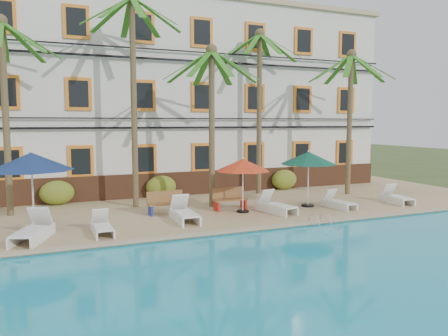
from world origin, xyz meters
name	(u,v)px	position (x,y,z in m)	size (l,w,h in m)	color
ground	(229,232)	(0.00, 0.00, 0.00)	(100.00, 100.00, 0.00)	#384C23
pool_deck	(187,205)	(0.00, 5.00, 0.12)	(30.00, 12.00, 0.25)	tan
swimming_pool	(358,302)	(0.00, -7.00, 0.10)	(26.00, 12.00, 0.20)	#199ABD
pool_coping	(240,230)	(0.00, -0.90, 0.28)	(30.00, 0.35, 0.06)	tan
hotel_building	(159,97)	(0.00, 9.98, 5.37)	(25.40, 6.44, 10.22)	silver
palm_a	(4,88)	(-7.41, 4.91, 5.28)	(4.27, 4.27, 7.83)	brown
palm_b	(133,73)	(-2.41, 4.80, 6.08)	(4.27, 4.27, 9.22)	brown
palm_c	(212,102)	(0.70, 3.54, 4.82)	(4.27, 4.27, 7.03)	brown
palm_d	(259,90)	(4.25, 5.94, 5.63)	(4.27, 4.27, 8.43)	brown
palm_e	(350,102)	(8.44, 3.99, 5.01)	(4.27, 4.27, 7.37)	brown
shrub_left	(57,193)	(-5.60, 6.60, 0.80)	(1.50, 0.90, 1.10)	#1F631C
shrub_mid	(161,187)	(-0.80, 6.60, 0.80)	(1.50, 0.90, 1.10)	#1F631C
shrub_right	(284,180)	(6.18, 6.60, 0.80)	(1.50, 0.90, 1.10)	#1F631C
umbrella_blue	(31,162)	(-6.50, 1.88, 2.62)	(2.78, 2.78, 2.77)	black
umbrella_red	(243,165)	(1.44, 1.90, 2.20)	(2.29, 2.29, 2.29)	black
umbrella_green	(309,158)	(4.62, 1.92, 2.38)	(2.50, 2.50, 2.50)	black
lounger_a	(33,230)	(-6.51, 0.52, 0.57)	(1.40, 2.19, 0.97)	white
lounger_b	(102,226)	(-4.40, 0.48, 0.50)	(0.59, 1.66, 0.78)	white
lounger_c	(184,213)	(-1.31, 1.26, 0.56)	(0.78, 2.03, 0.95)	white
lounger_d	(275,205)	(2.65, 1.32, 0.55)	(1.09, 2.03, 0.91)	white
lounger_e	(338,202)	(5.63, 1.10, 0.50)	(0.77, 1.70, 0.78)	white
lounger_f	(396,197)	(8.83, 1.01, 0.53)	(0.90, 1.88, 0.85)	white
bench_left	(166,202)	(-1.60, 2.81, 0.72)	(1.51, 0.51, 0.93)	olive
bench_right	(229,198)	(1.16, 2.65, 0.72)	(1.53, 0.57, 0.93)	olive
pool_ladder	(320,223)	(3.22, -1.00, 0.25)	(0.54, 0.74, 0.74)	silver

